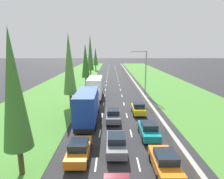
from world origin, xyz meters
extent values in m
plane|color=#28282B|center=(0.00, 60.00, 0.00)|extent=(300.00, 300.00, 0.00)
cube|color=#478433|center=(-12.65, 60.00, 0.02)|extent=(14.00, 140.00, 0.04)
cube|color=#478433|center=(14.35, 60.00, 0.02)|extent=(14.00, 140.00, 0.04)
cube|color=#9E9B93|center=(5.70, 60.00, 0.42)|extent=(0.44, 120.00, 0.85)
cube|color=white|center=(-1.75, 15.00, 0.01)|extent=(0.14, 2.00, 0.01)
cube|color=white|center=(-1.75, 21.00, 0.01)|extent=(0.14, 2.00, 0.01)
cube|color=white|center=(-1.75, 27.00, 0.01)|extent=(0.14, 2.00, 0.01)
cube|color=white|center=(-1.75, 33.00, 0.01)|extent=(0.14, 2.00, 0.01)
cube|color=white|center=(-1.75, 39.00, 0.01)|extent=(0.14, 2.00, 0.01)
cube|color=white|center=(-1.75, 45.00, 0.01)|extent=(0.14, 2.00, 0.01)
cube|color=white|center=(-1.75, 51.00, 0.01)|extent=(0.14, 2.00, 0.01)
cube|color=white|center=(-1.75, 57.00, 0.01)|extent=(0.14, 2.00, 0.01)
cube|color=white|center=(-1.75, 63.00, 0.01)|extent=(0.14, 2.00, 0.01)
cube|color=white|center=(-1.75, 69.00, 0.01)|extent=(0.14, 2.00, 0.01)
cube|color=white|center=(-1.75, 75.00, 0.01)|extent=(0.14, 2.00, 0.01)
cube|color=white|center=(-1.75, 81.00, 0.01)|extent=(0.14, 2.00, 0.01)
cube|color=white|center=(-1.75, 87.00, 0.01)|extent=(0.14, 2.00, 0.01)
cube|color=white|center=(-1.75, 93.00, 0.01)|extent=(0.14, 2.00, 0.01)
cube|color=white|center=(-1.75, 99.00, 0.01)|extent=(0.14, 2.00, 0.01)
cube|color=white|center=(-1.75, 105.00, 0.01)|extent=(0.14, 2.00, 0.01)
cube|color=white|center=(-1.75, 111.00, 0.01)|extent=(0.14, 2.00, 0.01)
cube|color=white|center=(-1.75, 117.00, 0.01)|extent=(0.14, 2.00, 0.01)
cube|color=white|center=(1.75, 15.00, 0.01)|extent=(0.14, 2.00, 0.01)
cube|color=white|center=(1.75, 21.00, 0.01)|extent=(0.14, 2.00, 0.01)
cube|color=white|center=(1.75, 27.00, 0.01)|extent=(0.14, 2.00, 0.01)
cube|color=white|center=(1.75, 33.00, 0.01)|extent=(0.14, 2.00, 0.01)
cube|color=white|center=(1.75, 39.00, 0.01)|extent=(0.14, 2.00, 0.01)
cube|color=white|center=(1.75, 45.00, 0.01)|extent=(0.14, 2.00, 0.01)
cube|color=white|center=(1.75, 51.00, 0.01)|extent=(0.14, 2.00, 0.01)
cube|color=white|center=(1.75, 57.00, 0.01)|extent=(0.14, 2.00, 0.01)
cube|color=white|center=(1.75, 63.00, 0.01)|extent=(0.14, 2.00, 0.01)
cube|color=white|center=(1.75, 69.00, 0.01)|extent=(0.14, 2.00, 0.01)
cube|color=white|center=(1.75, 75.00, 0.01)|extent=(0.14, 2.00, 0.01)
cube|color=white|center=(1.75, 81.00, 0.01)|extent=(0.14, 2.00, 0.01)
cube|color=white|center=(1.75, 87.00, 0.01)|extent=(0.14, 2.00, 0.01)
cube|color=white|center=(1.75, 93.00, 0.01)|extent=(0.14, 2.00, 0.01)
cube|color=white|center=(1.75, 99.00, 0.01)|extent=(0.14, 2.00, 0.01)
cube|color=white|center=(1.75, 105.00, 0.01)|extent=(0.14, 2.00, 0.01)
cube|color=white|center=(1.75, 111.00, 0.01)|extent=(0.14, 2.00, 0.01)
cube|color=white|center=(1.75, 117.00, 0.01)|extent=(0.14, 2.00, 0.01)
cube|color=orange|center=(-3.26, 15.96, 0.68)|extent=(1.76, 4.50, 0.72)
cube|color=#19232D|center=(-3.26, 15.81, 1.34)|extent=(1.56, 1.90, 0.60)
cylinder|color=black|center=(-4.06, 17.36, 0.32)|extent=(0.22, 0.64, 0.64)
cylinder|color=black|center=(-2.46, 17.36, 0.32)|extent=(0.22, 0.64, 0.64)
cylinder|color=black|center=(-4.06, 14.57, 0.32)|extent=(0.22, 0.64, 0.64)
cylinder|color=black|center=(-2.46, 14.57, 0.32)|extent=(0.22, 0.64, 0.64)
cube|color=black|center=(-3.49, 24.83, 0.60)|extent=(2.20, 9.40, 0.56)
cube|color=white|center=(-3.49, 28.43, 2.13)|extent=(2.40, 2.20, 2.50)
cube|color=#19389E|center=(-3.49, 23.73, 2.53)|extent=(2.44, 7.20, 3.30)
cylinder|color=black|center=(-4.61, 28.13, 0.32)|extent=(0.22, 0.64, 0.64)
cylinder|color=black|center=(-2.37, 28.13, 0.32)|extent=(0.22, 0.64, 0.64)
cylinder|color=black|center=(-4.61, 22.65, 0.32)|extent=(0.22, 0.64, 0.64)
cylinder|color=black|center=(-2.37, 22.65, 0.32)|extent=(0.22, 0.64, 0.64)
cylinder|color=black|center=(-4.61, 21.57, 0.32)|extent=(0.22, 0.64, 0.64)
cylinder|color=black|center=(-2.37, 21.57, 0.32)|extent=(0.22, 0.64, 0.64)
cube|color=orange|center=(3.61, 14.05, 0.68)|extent=(1.76, 4.50, 0.72)
cube|color=#19232D|center=(3.61, 13.90, 1.34)|extent=(1.56, 1.90, 0.60)
cylinder|color=black|center=(2.81, 15.44, 0.32)|extent=(0.22, 0.64, 0.64)
cylinder|color=black|center=(4.41, 15.44, 0.32)|extent=(0.22, 0.64, 0.64)
cylinder|color=black|center=(2.81, 12.65, 0.32)|extent=(0.22, 0.64, 0.64)
cylinder|color=black|center=(4.41, 12.65, 0.32)|extent=(0.22, 0.64, 0.64)
cube|color=slate|center=(-0.02, 17.17, 0.68)|extent=(1.76, 4.50, 0.72)
cube|color=#19232D|center=(-0.02, 17.02, 1.34)|extent=(1.56, 1.90, 0.60)
cylinder|color=black|center=(-0.82, 18.57, 0.32)|extent=(0.22, 0.64, 0.64)
cylinder|color=black|center=(0.78, 18.57, 0.32)|extent=(0.22, 0.64, 0.64)
cylinder|color=black|center=(-0.82, 15.78, 0.32)|extent=(0.22, 0.64, 0.64)
cylinder|color=black|center=(0.78, 15.78, 0.32)|extent=(0.22, 0.64, 0.64)
cube|color=black|center=(-3.41, 36.93, 0.60)|extent=(2.20, 9.40, 0.56)
cube|color=slate|center=(-3.41, 40.53, 2.13)|extent=(2.40, 2.20, 2.50)
cube|color=silver|center=(-3.41, 35.83, 2.53)|extent=(2.44, 7.20, 3.30)
cylinder|color=black|center=(-4.53, 40.23, 0.32)|extent=(0.22, 0.64, 0.64)
cylinder|color=black|center=(-2.29, 40.23, 0.32)|extent=(0.22, 0.64, 0.64)
cylinder|color=black|center=(-4.53, 34.75, 0.32)|extent=(0.22, 0.64, 0.64)
cylinder|color=black|center=(-2.29, 34.75, 0.32)|extent=(0.22, 0.64, 0.64)
cylinder|color=black|center=(-4.53, 33.67, 0.32)|extent=(0.22, 0.64, 0.64)
cylinder|color=black|center=(-2.29, 33.67, 0.32)|extent=(0.22, 0.64, 0.64)
cube|color=slate|center=(-0.22, 24.88, 0.68)|extent=(1.76, 4.50, 0.72)
cube|color=#19232D|center=(-0.22, 24.73, 1.34)|extent=(1.56, 1.90, 0.60)
cylinder|color=black|center=(-1.02, 26.27, 0.32)|extent=(0.22, 0.64, 0.64)
cylinder|color=black|center=(0.58, 26.27, 0.32)|extent=(0.22, 0.64, 0.64)
cylinder|color=black|center=(-1.02, 23.48, 0.32)|extent=(0.22, 0.64, 0.64)
cylinder|color=black|center=(0.58, 23.48, 0.32)|extent=(0.22, 0.64, 0.64)
cube|color=teal|center=(3.53, 20.14, 0.68)|extent=(1.76, 4.50, 0.72)
cube|color=#19232D|center=(3.53, 19.99, 1.34)|extent=(1.56, 1.90, 0.60)
cylinder|color=black|center=(2.73, 21.53, 0.32)|extent=(0.22, 0.64, 0.64)
cylinder|color=black|center=(4.33, 21.53, 0.32)|extent=(0.22, 0.64, 0.64)
cylinder|color=black|center=(2.73, 18.74, 0.32)|extent=(0.22, 0.64, 0.64)
cylinder|color=black|center=(4.33, 18.74, 0.32)|extent=(0.22, 0.64, 0.64)
cube|color=teal|center=(-3.35, 45.18, 0.68)|extent=(1.76, 4.50, 0.72)
cube|color=#19232D|center=(-3.35, 45.03, 1.34)|extent=(1.56, 1.90, 0.60)
cylinder|color=black|center=(-4.15, 46.58, 0.32)|extent=(0.22, 0.64, 0.64)
cylinder|color=black|center=(-2.55, 46.58, 0.32)|extent=(0.22, 0.64, 0.64)
cylinder|color=black|center=(-4.15, 43.79, 0.32)|extent=(0.22, 0.64, 0.64)
cylinder|color=black|center=(-2.55, 43.79, 0.32)|extent=(0.22, 0.64, 0.64)
cube|color=yellow|center=(3.48, 27.70, 0.70)|extent=(1.68, 3.90, 0.76)
cube|color=#19232D|center=(3.48, 27.40, 1.40)|extent=(1.52, 1.60, 0.64)
cylinder|color=black|center=(2.72, 28.91, 0.32)|extent=(0.22, 0.64, 0.64)
cylinder|color=black|center=(4.24, 28.91, 0.32)|extent=(0.22, 0.64, 0.64)
cylinder|color=black|center=(2.72, 26.49, 0.32)|extent=(0.22, 0.64, 0.64)
cylinder|color=black|center=(4.24, 26.49, 0.32)|extent=(0.22, 0.64, 0.64)
cylinder|color=#4C3823|center=(-7.24, 13.78, 1.10)|extent=(0.40, 0.40, 2.20)
cone|color=#3D752D|center=(-7.24, 13.78, 6.50)|extent=(2.07, 2.07, 8.60)
cylinder|color=#4C3823|center=(-7.05, 31.32, 1.10)|extent=(0.40, 0.40, 2.20)
cone|color=#4C7F38|center=(-7.05, 31.32, 6.99)|extent=(2.09, 2.09, 9.58)
cylinder|color=#4C3823|center=(-6.89, 50.09, 1.10)|extent=(0.40, 0.40, 2.20)
cone|color=#2D6623|center=(-6.89, 50.09, 6.46)|extent=(2.07, 2.07, 8.51)
cylinder|color=#4C3823|center=(-7.42, 67.46, 1.10)|extent=(0.41, 0.41, 2.20)
cone|color=#3D752D|center=(-7.42, 67.46, 8.22)|extent=(2.16, 2.16, 12.04)
cylinder|color=#4C3823|center=(-7.26, 88.09, 1.10)|extent=(0.39, 0.39, 2.20)
cone|color=#3D752D|center=(-7.26, 88.09, 6.17)|extent=(2.05, 2.05, 7.94)
cylinder|color=gray|center=(6.39, 38.77, 4.50)|extent=(0.20, 0.20, 9.00)
cylinder|color=gray|center=(4.99, 38.77, 8.85)|extent=(2.80, 0.12, 0.12)
cube|color=silver|center=(3.59, 38.77, 8.75)|extent=(0.60, 0.28, 0.20)
camera|label=1|loc=(-0.53, 0.64, 9.26)|focal=31.17mm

